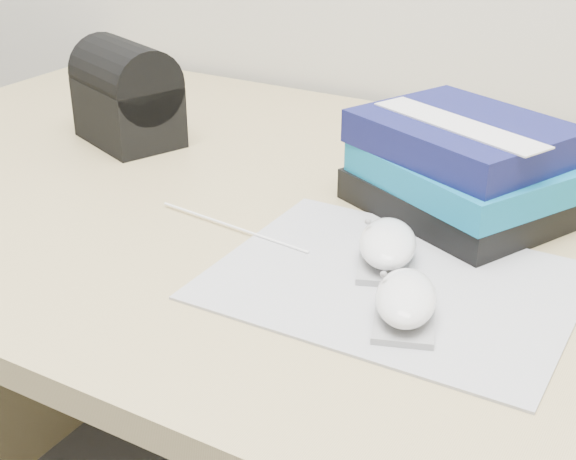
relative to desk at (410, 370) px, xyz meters
The scene contains 7 objects.
desk is the anchor object (origin of this frame).
mousepad 0.31m from the desk, 76.89° to the right, with size 0.33×0.26×0.00m, color gray.
mouse_rear 0.30m from the desk, 81.44° to the right, with size 0.09×0.11×0.04m.
mouse_front 0.36m from the desk, 72.13° to the right, with size 0.08×0.11×0.04m.
usb_cable 0.33m from the desk, 131.39° to the right, with size 0.00×0.00×0.20m, color white.
book_stack 0.29m from the desk, ahead, with size 0.27×0.25×0.11m.
pouch 0.53m from the desk, behind, with size 0.17×0.15×0.14m.
Camera 1 is at (0.29, 0.83, 1.11)m, focal length 50.00 mm.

